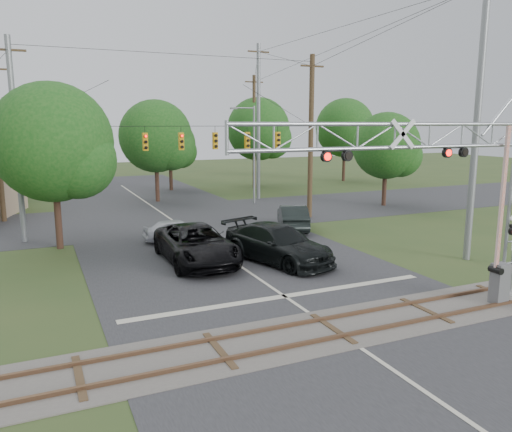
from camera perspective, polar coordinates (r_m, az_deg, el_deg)
name	(u,v)px	position (r m, az deg, el deg)	size (l,w,h in m)	color
ground	(369,355)	(15.73, 12.81, -15.20)	(160.00, 160.00, 0.00)	#314620
road_main	(241,267)	(23.92, -1.69, -5.88)	(14.00, 90.00, 0.02)	#2B2B2D
road_cross	(168,218)	(36.92, -9.98, -0.18)	(90.00, 12.00, 0.02)	#2B2B2D
railroad_track	(333,329)	(17.20, 8.75, -12.62)	(90.00, 3.20, 0.17)	#4F4844
crossing_gantry	(446,183)	(18.31, 20.89, 3.59)	(12.06, 0.98, 7.64)	gray
traffic_signal_span	(194,140)	(32.69, -7.05, 8.64)	(19.34, 0.36, 11.50)	gray
pickup_black	(196,244)	(24.71, -6.83, -3.22)	(3.06, 6.64, 1.84)	black
car_dark	(278,244)	(24.68, 2.50, -3.18)	(2.58, 6.35, 1.84)	black
sedan_silver	(177,230)	(29.45, -9.00, -1.57)	(1.55, 3.86, 1.32)	#BABCC3
suv_dark	(293,217)	(32.39, 4.22, -0.12)	(1.69, 4.85, 1.60)	black
streetlight	(252,150)	(42.33, -0.42, 7.58)	(2.19, 0.23, 8.22)	gray
utility_poles	(214,131)	(35.83, -4.84, 9.67)	(26.33, 30.81, 13.83)	#42321E
treeline	(164,137)	(45.70, -10.52, 8.92)	(53.16, 28.75, 9.73)	#3D261B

